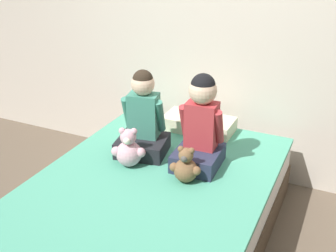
{
  "coord_description": "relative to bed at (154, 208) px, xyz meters",
  "views": [
    {
      "loc": [
        1.08,
        -2.09,
        1.94
      ],
      "look_at": [
        0.0,
        0.22,
        0.76
      ],
      "focal_mm": 45.0,
      "sensor_mm": 36.0,
      "label": 1
    }
  ],
  "objects": [
    {
      "name": "teddy_bear_held_by_right_child",
      "position": [
        0.2,
        0.06,
        0.34
      ],
      "size": [
        0.2,
        0.15,
        0.25
      ],
      "rotation": [
        0.0,
        0.0,
        0.12
      ],
      "color": "brown",
      "rests_on": "bed"
    },
    {
      "name": "child_on_right",
      "position": [
        0.2,
        0.31,
        0.52
      ],
      "size": [
        0.31,
        0.37,
        0.64
      ],
      "rotation": [
        0.0,
        0.0,
        0.04
      ],
      "color": "#282D47",
      "rests_on": "bed"
    },
    {
      "name": "child_on_left",
      "position": [
        -0.23,
        0.3,
        0.49
      ],
      "size": [
        0.39,
        0.36,
        0.61
      ],
      "rotation": [
        0.0,
        0.0,
        0.18
      ],
      "color": "black",
      "rests_on": "bed"
    },
    {
      "name": "teddy_bear_held_by_left_child",
      "position": [
        -0.23,
        0.08,
        0.36
      ],
      "size": [
        0.23,
        0.18,
        0.28
      ],
      "rotation": [
        0.0,
        0.0,
        0.33
      ],
      "color": "#DBA3B2",
      "rests_on": "bed"
    },
    {
      "name": "ground_plane",
      "position": [
        0.0,
        0.0,
        -0.24
      ],
      "size": [
        14.0,
        14.0,
        0.0
      ],
      "primitive_type": "plane",
      "color": "brown"
    },
    {
      "name": "pillow_at_headboard",
      "position": [
        0.0,
        0.81,
        0.3
      ],
      "size": [
        0.56,
        0.28,
        0.11
      ],
      "color": "beige",
      "rests_on": "bed"
    },
    {
      "name": "bed",
      "position": [
        0.0,
        0.0,
        0.0
      ],
      "size": [
        1.47,
        1.96,
        0.48
      ],
      "color": "#473828",
      "rests_on": "ground_plane"
    },
    {
      "name": "wall_behind_bed",
      "position": [
        0.0,
        1.13,
        1.01
      ],
      "size": [
        8.0,
        0.06,
        2.5
      ],
      "color": "beige",
      "rests_on": "ground_plane"
    }
  ]
}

